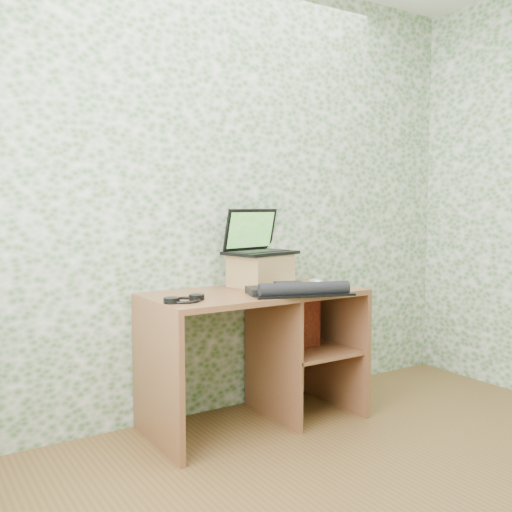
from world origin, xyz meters
TOP-DOWN VIEW (x-y plane):
  - wall_back at (0.00, 1.75)m, footprint 3.50×0.00m
  - desk at (0.08, 1.47)m, footprint 1.20×0.60m
  - riser at (0.13, 1.58)m, footprint 0.36×0.33m
  - laptop at (0.13, 1.63)m, footprint 0.45×0.36m
  - keyboard at (0.13, 1.22)m, footprint 0.54×0.41m
  - headphones at (-0.48, 1.34)m, footprint 0.23×0.18m
  - notepad at (0.31, 1.35)m, footprint 0.29×0.34m
  - mouse at (0.34, 1.33)m, footprint 0.11×0.12m
  - pen at (0.36, 1.37)m, footprint 0.04×0.14m
  - red_box at (0.30, 1.44)m, footprint 0.28×0.11m

SIDE VIEW (x-z plane):
  - desk at x=0.08m, z-range 0.11..0.86m
  - red_box at x=0.30m, z-range 0.39..0.72m
  - notepad at x=0.31m, z-range 0.75..0.76m
  - headphones at x=-0.48m, z-range 0.75..0.77m
  - pen at x=0.36m, z-range 0.76..0.77m
  - keyboard at x=0.13m, z-range 0.74..0.81m
  - mouse at x=0.34m, z-range 0.76..0.80m
  - riser at x=0.13m, z-range 0.75..0.94m
  - laptop at x=0.13m, z-range 0.87..1.13m
  - wall_back at x=0.00m, z-range -0.45..3.05m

